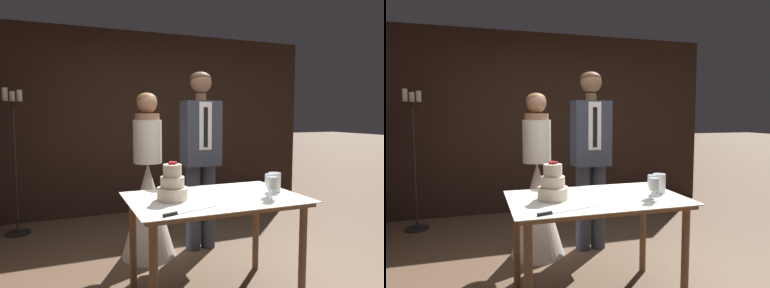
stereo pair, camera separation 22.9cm
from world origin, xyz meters
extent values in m
cube|color=black|center=(0.00, 2.53, 1.30)|extent=(5.08, 0.12, 2.60)
cylinder|color=brown|center=(-0.71, -0.42, 0.38)|extent=(0.06, 0.06, 0.76)
cylinder|color=brown|center=(0.42, -0.42, 0.38)|extent=(0.06, 0.06, 0.76)
cylinder|color=brown|center=(-0.71, 0.23, 0.38)|extent=(0.06, 0.06, 0.76)
cylinder|color=brown|center=(0.42, 0.23, 0.38)|extent=(0.06, 0.06, 0.76)
cube|color=brown|center=(-0.14, -0.10, 0.77)|extent=(1.25, 0.77, 0.03)
cube|color=white|center=(-0.14, -0.10, 0.80)|extent=(1.31, 0.83, 0.01)
cylinder|color=beige|center=(-0.47, -0.07, 0.84)|extent=(0.23, 0.23, 0.09)
cylinder|color=beige|center=(-0.47, -0.07, 0.93)|extent=(0.17, 0.17, 0.08)
cylinder|color=beige|center=(-0.47, -0.07, 1.01)|extent=(0.14, 0.14, 0.09)
sphere|color=red|center=(-0.44, -0.07, 1.07)|extent=(0.02, 0.02, 0.02)
sphere|color=red|center=(-0.46, -0.06, 1.07)|extent=(0.02, 0.02, 0.02)
sphere|color=red|center=(-0.47, -0.05, 1.07)|extent=(0.02, 0.02, 0.02)
sphere|color=red|center=(-0.48, -0.06, 1.07)|extent=(0.02, 0.02, 0.02)
sphere|color=red|center=(-0.49, -0.08, 1.07)|extent=(0.02, 0.02, 0.02)
sphere|color=red|center=(-0.47, -0.08, 1.07)|extent=(0.02, 0.02, 0.02)
sphere|color=red|center=(-0.46, -0.08, 1.07)|extent=(0.02, 0.02, 0.02)
cube|color=silver|center=(-0.39, -0.38, 0.80)|extent=(0.34, 0.12, 0.00)
cylinder|color=black|center=(-0.60, -0.44, 0.81)|extent=(0.10, 0.05, 0.02)
cylinder|color=silver|center=(0.22, -0.31, 0.80)|extent=(0.07, 0.07, 0.00)
cylinder|color=silver|center=(0.22, -0.31, 0.84)|extent=(0.01, 0.01, 0.07)
cylinder|color=silver|center=(0.22, -0.31, 0.92)|extent=(0.08, 0.08, 0.09)
cylinder|color=maroon|center=(0.22, -0.31, 0.89)|extent=(0.06, 0.06, 0.03)
cylinder|color=silver|center=(0.26, -0.22, 0.80)|extent=(0.06, 0.06, 0.00)
cylinder|color=silver|center=(0.26, -0.22, 0.84)|extent=(0.01, 0.01, 0.07)
cylinder|color=silver|center=(0.26, -0.22, 0.92)|extent=(0.07, 0.07, 0.09)
cylinder|color=maroon|center=(0.26, -0.22, 0.89)|extent=(0.06, 0.06, 0.03)
cylinder|color=silver|center=(0.38, -0.11, 0.87)|extent=(0.10, 0.10, 0.15)
cylinder|color=beige|center=(0.38, -0.11, 0.83)|extent=(0.05, 0.05, 0.07)
sphere|color=#F9CC4C|center=(0.38, -0.11, 0.88)|extent=(0.02, 0.02, 0.02)
cone|color=white|center=(-0.42, 0.87, 0.47)|extent=(0.54, 0.54, 0.94)
cylinder|color=white|center=(-0.42, 0.87, 1.15)|extent=(0.28, 0.28, 0.42)
cylinder|color=#A37556|center=(-0.42, 0.87, 1.40)|extent=(0.24, 0.24, 0.06)
sphere|color=#A37556|center=(-0.42, 0.87, 1.53)|extent=(0.20, 0.20, 0.20)
ellipsoid|color=brown|center=(-0.42, 0.88, 1.56)|extent=(0.20, 0.20, 0.15)
cylinder|color=#333847|center=(0.05, 0.87, 0.45)|extent=(0.15, 0.15, 0.89)
cylinder|color=#333847|center=(0.23, 0.87, 0.45)|extent=(0.15, 0.15, 0.89)
cube|color=#333847|center=(0.14, 0.87, 1.22)|extent=(0.38, 0.24, 0.67)
cube|color=white|center=(0.14, 0.74, 1.30)|extent=(0.13, 0.01, 0.48)
cube|color=black|center=(0.14, 0.74, 1.29)|extent=(0.04, 0.01, 0.40)
cylinder|color=brown|center=(0.14, 0.87, 1.60)|extent=(0.11, 0.11, 0.08)
sphere|color=brown|center=(0.14, 0.87, 1.75)|extent=(0.22, 0.22, 0.22)
ellipsoid|color=#472D1E|center=(0.14, 0.88, 1.78)|extent=(0.22, 0.22, 0.14)
cylinder|color=black|center=(-1.73, 2.04, 0.01)|extent=(0.28, 0.28, 0.02)
cylinder|color=black|center=(-1.73, 2.04, 0.79)|extent=(0.03, 0.03, 1.54)
cylinder|color=black|center=(-1.73, 2.04, 1.56)|extent=(0.22, 0.22, 0.01)
cylinder|color=beige|center=(-1.80, 2.04, 1.65)|extent=(0.06, 0.06, 0.16)
cylinder|color=beige|center=(-1.73, 2.04, 1.63)|extent=(0.06, 0.06, 0.12)
cylinder|color=beige|center=(-1.65, 2.04, 1.64)|extent=(0.06, 0.06, 0.13)
camera|label=1|loc=(-1.21, -2.41, 1.42)|focal=32.00mm
camera|label=2|loc=(-1.00, -2.48, 1.42)|focal=32.00mm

